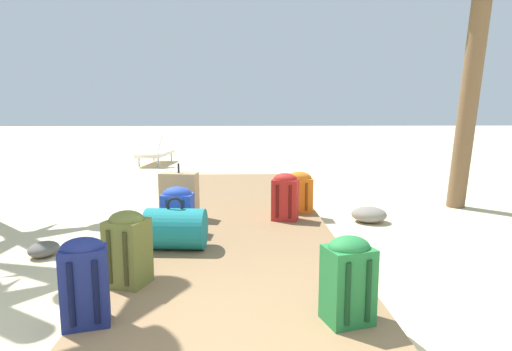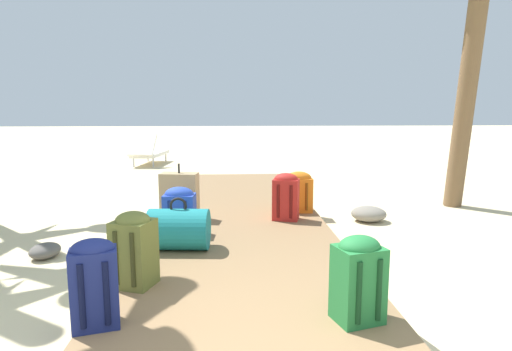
% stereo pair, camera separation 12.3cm
% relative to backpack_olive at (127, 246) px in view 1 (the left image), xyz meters
% --- Properties ---
extents(ground_plane, '(60.00, 60.00, 0.00)m').
position_rel_backpack_olive_xyz_m(ground_plane, '(0.80, 1.20, -0.38)').
color(ground_plane, beige).
extents(boardwalk, '(2.01, 7.12, 0.08)m').
position_rel_backpack_olive_xyz_m(boardwalk, '(0.80, 1.91, -0.34)').
color(boardwalk, olive).
rests_on(boardwalk, ground).
extents(backpack_olive, '(0.34, 0.33, 0.57)m').
position_rel_backpack_olive_xyz_m(backpack_olive, '(0.00, 0.00, 0.00)').
color(backpack_olive, olive).
rests_on(backpack_olive, boardwalk).
extents(backpack_red, '(0.34, 0.29, 0.56)m').
position_rel_backpack_olive_xyz_m(backpack_red, '(1.37, 1.85, -0.00)').
color(backpack_red, red).
rests_on(backpack_red, boardwalk).
extents(backpack_green, '(0.33, 0.30, 0.55)m').
position_rel_backpack_olive_xyz_m(backpack_green, '(1.50, -0.63, -0.01)').
color(backpack_green, '#237538').
rests_on(backpack_green, boardwalk).
extents(duffel_bag_teal, '(0.58, 0.43, 0.50)m').
position_rel_backpack_olive_xyz_m(duffel_bag_teal, '(0.23, 0.83, -0.10)').
color(duffel_bag_teal, '#197A7F').
rests_on(duffel_bag_teal, boardwalk).
extents(backpack_navy, '(0.31, 0.25, 0.55)m').
position_rel_backpack_olive_xyz_m(backpack_navy, '(-0.10, -0.62, -0.01)').
color(backpack_navy, navy).
rests_on(backpack_navy, boardwalk).
extents(backpack_blue, '(0.34, 0.27, 0.50)m').
position_rel_backpack_olive_xyz_m(backpack_blue, '(0.18, 1.33, -0.03)').
color(backpack_blue, '#2847B7').
rests_on(backpack_blue, boardwalk).
extents(backpack_orange, '(0.34, 0.25, 0.52)m').
position_rel_backpack_olive_xyz_m(backpack_orange, '(1.58, 2.25, -0.02)').
color(backpack_orange, orange).
rests_on(backpack_orange, boardwalk).
extents(suitcase_tan, '(0.47, 0.28, 0.67)m').
position_rel_backpack_olive_xyz_m(suitcase_tan, '(0.11, 1.98, -0.02)').
color(suitcase_tan, tan).
rests_on(suitcase_tan, boardwalk).
extents(lounge_chair, '(0.78, 1.60, 0.79)m').
position_rel_backpack_olive_xyz_m(lounge_chair, '(-1.32, 7.67, -0.05)').
color(lounge_chair, white).
rests_on(lounge_chair, ground).
extents(rock_left_mid, '(0.33, 0.37, 0.14)m').
position_rel_backpack_olive_xyz_m(rock_left_mid, '(-1.03, 0.88, -0.31)').
color(rock_left_mid, '#5B5651').
rests_on(rock_left_mid, ground).
extents(rock_right_mid, '(0.50, 0.47, 0.19)m').
position_rel_backpack_olive_xyz_m(rock_right_mid, '(2.43, 2.01, -0.28)').
color(rock_right_mid, gray).
rests_on(rock_right_mid, ground).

